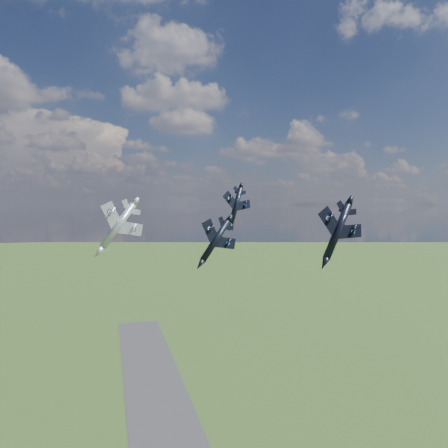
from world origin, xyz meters
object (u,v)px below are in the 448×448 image
object	(u,v)px
jet_right_navy	(338,231)
jet_high_navy	(236,206)
jet_left_silver	(118,226)
jet_lead_navy	(215,241)

from	to	relation	value
jet_right_navy	jet_high_navy	world-z (taller)	jet_high_navy
jet_right_navy	jet_left_silver	size ratio (longest dim) A/B	0.95
jet_high_navy	jet_left_silver	size ratio (longest dim) A/B	0.89
jet_lead_navy	jet_left_silver	xyz separation A→B (m)	(-17.56, 13.22, 2.40)
jet_lead_navy	jet_high_navy	distance (m)	33.79
jet_lead_navy	jet_high_navy	world-z (taller)	jet_high_navy
jet_right_navy	jet_left_silver	distance (m)	44.03
jet_high_navy	jet_left_silver	distance (m)	35.34
jet_high_navy	jet_right_navy	bearing A→B (deg)	-98.62
jet_right_navy	jet_left_silver	world-z (taller)	jet_left_silver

